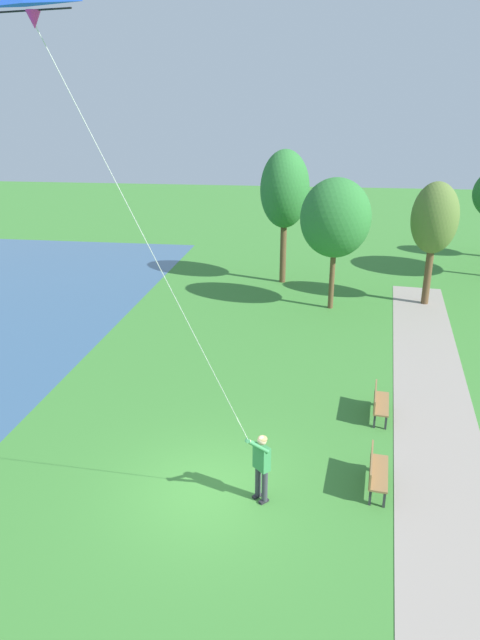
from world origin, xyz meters
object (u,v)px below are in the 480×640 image
flying_kite (42,3)px  tree_lakeside_near (285,190)px  park_bench_far_walkway (379,401)px  tree_horizon_far (435,219)px  person_kite_flyer (261,462)px  tree_treeline_center (336,218)px  park_bench_near_walkway (376,470)px

flying_kite → tree_lakeside_near: 21.65m
park_bench_far_walkway → tree_horizon_far: (3.16, 11.15, 3.54)m
person_kite_flyer → tree_horizon_far: (6.25, 15.47, 3.01)m
tree_horizon_far → tree_treeline_center: (-4.49, -1.27, 0.15)m
park_bench_far_walkway → flying_kite: bearing=-129.5°
tree_horizon_far → tree_lakeside_near: (-7.03, 2.69, 0.85)m
flying_kite → park_bench_far_walkway: flying_kite is taller
tree_treeline_center → tree_lakeside_near: bearing=122.6°
tree_lakeside_near → tree_treeline_center: tree_lakeside_near is taller
park_bench_far_walkway → tree_lakeside_near: tree_lakeside_near is taller
flying_kite → tree_lakeside_near: bearing=84.6°
tree_horizon_far → tree_treeline_center: 4.67m
tree_horizon_far → person_kite_flyer: bearing=-112.0°
park_bench_near_walkway → tree_horizon_far: 15.46m
flying_kite → park_bench_far_walkway: (5.85, 7.11, -9.45)m
person_kite_flyer → tree_treeline_center: bearing=82.9°
flying_kite → park_bench_far_walkway: 13.19m
tree_lakeside_near → tree_treeline_center: bearing=-57.4°
person_kite_flyer → flying_kite: (-2.77, -2.79, 8.91)m
tree_treeline_center → park_bench_far_walkway: bearing=-82.3°
tree_lakeside_near → tree_treeline_center: size_ratio=1.16×
person_kite_flyer → tree_lakeside_near: 18.58m
park_bench_near_walkway → tree_horizon_far: bearing=76.4°
park_bench_far_walkway → tree_lakeside_near: (-3.87, 13.84, 4.39)m
park_bench_near_walkway → park_bench_far_walkway: same height
park_bench_near_walkway → park_bench_far_walkway: bearing=83.7°
park_bench_near_walkway → flying_kite: bearing=-146.4°
person_kite_flyer → tree_treeline_center: (1.76, 14.19, 3.16)m
tree_treeline_center → tree_horizon_far: bearing=15.8°
flying_kite → park_bench_near_walkway: (5.47, 3.63, -9.45)m
tree_horizon_far → park_bench_near_walkway: bearing=-103.6°
person_kite_flyer → park_bench_near_walkway: person_kite_flyer is taller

